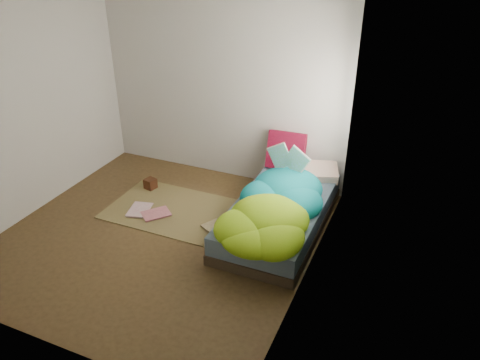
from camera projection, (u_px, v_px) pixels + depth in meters
name	position (u px, v px, depth m)	size (l,w,h in m)	color
ground	(160.00, 236.00, 5.46)	(3.50, 3.50, 0.00)	#412F19
room_walls	(148.00, 103.00, 4.69)	(3.54, 3.54, 2.62)	beige
bed	(279.00, 215.00, 5.54)	(1.00, 2.00, 0.34)	#3B2D20
duvet	(274.00, 199.00, 5.20)	(0.96, 1.84, 0.34)	#087F83
rug	(173.00, 210.00, 5.95)	(1.60, 1.10, 0.01)	brown
pillow_floral	(315.00, 172.00, 6.00)	(0.57, 0.35, 0.13)	beige
pillow_magenta	(286.00, 151.00, 6.15)	(0.49, 0.15, 0.49)	#480419
open_book	(288.00, 151.00, 5.58)	(0.46, 0.10, 0.28)	#2E8F3F
wooden_box	(150.00, 184.00, 6.40)	(0.14, 0.14, 0.14)	#361A0C
floor_book_a	(130.00, 209.00, 5.93)	(0.25, 0.35, 0.03)	silver
floor_book_b	(153.00, 209.00, 5.92)	(0.25, 0.34, 0.03)	#D57B83
floor_book_c	(209.00, 232.00, 5.48)	(0.24, 0.33, 0.03)	tan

